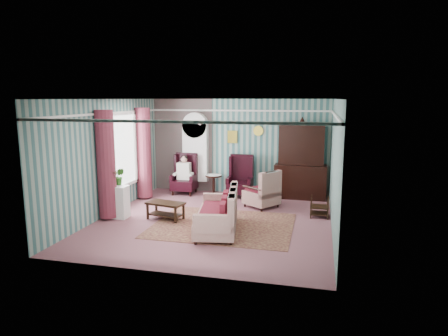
% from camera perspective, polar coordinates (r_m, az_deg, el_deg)
% --- Properties ---
extents(floor, '(6.00, 6.00, 0.00)m').
position_cam_1_polar(floor, '(9.72, -1.45, -7.54)').
color(floor, '#925560').
rests_on(floor, ground).
extents(room_shell, '(5.53, 6.02, 2.91)m').
position_cam_1_polar(room_shell, '(9.66, -4.78, 4.49)').
color(room_shell, '#3B6C6A').
rests_on(room_shell, ground).
extents(bookcase, '(0.80, 0.28, 2.24)m').
position_cam_1_polar(bookcase, '(12.51, -4.09, 1.65)').
color(bookcase, white).
rests_on(bookcase, floor).
extents(dresser_hutch, '(1.50, 0.56, 2.36)m').
position_cam_1_polar(dresser_hutch, '(11.81, 10.93, 1.30)').
color(dresser_hutch, black).
rests_on(dresser_hutch, floor).
extents(wingback_left, '(0.76, 0.80, 1.25)m').
position_cam_1_polar(wingback_left, '(12.30, -5.72, -0.85)').
color(wingback_left, black).
rests_on(wingback_left, floor).
extents(wingback_right, '(0.76, 0.80, 1.25)m').
position_cam_1_polar(wingback_right, '(11.85, 2.30, -1.23)').
color(wingback_right, black).
rests_on(wingback_right, floor).
extents(seated_woman, '(0.44, 0.40, 1.18)m').
position_cam_1_polar(seated_woman, '(12.31, -5.72, -1.01)').
color(seated_woman, white).
rests_on(seated_woman, floor).
extents(round_side_table, '(0.50, 0.50, 0.60)m').
position_cam_1_polar(round_side_table, '(12.25, -1.48, -2.41)').
color(round_side_table, black).
rests_on(round_side_table, floor).
extents(nest_table, '(0.45, 0.38, 0.54)m').
position_cam_1_polar(nest_table, '(10.20, 13.48, -5.38)').
color(nest_table, black).
rests_on(nest_table, floor).
extents(plant_stand, '(0.55, 0.35, 0.80)m').
position_cam_1_polar(plant_stand, '(10.21, -15.08, -4.69)').
color(plant_stand, white).
rests_on(plant_stand, floor).
extents(rug, '(3.20, 2.60, 0.01)m').
position_cam_1_polar(rug, '(9.37, -0.14, -8.17)').
color(rug, '#531B1D').
rests_on(rug, floor).
extents(sofa, '(1.34, 2.07, 1.13)m').
position_cam_1_polar(sofa, '(8.83, -1.06, -5.52)').
color(sofa, '#BAB390').
rests_on(sofa, floor).
extents(floral_armchair, '(1.16, 1.16, 1.09)m').
position_cam_1_polar(floral_armchair, '(10.82, 5.40, -2.77)').
color(floral_armchair, beige).
rests_on(floral_armchair, floor).
extents(coffee_table, '(0.98, 0.64, 0.43)m').
position_cam_1_polar(coffee_table, '(9.87, -8.35, -6.07)').
color(coffee_table, black).
rests_on(coffee_table, floor).
extents(potted_plant_a, '(0.36, 0.32, 0.39)m').
position_cam_1_polar(potted_plant_a, '(10.01, -15.68, -1.51)').
color(potted_plant_a, '#194F18').
rests_on(potted_plant_a, plant_stand).
extents(potted_plant_b, '(0.27, 0.24, 0.42)m').
position_cam_1_polar(potted_plant_b, '(10.19, -14.70, -1.18)').
color(potted_plant_b, '#184D18').
rests_on(potted_plant_b, plant_stand).
extents(potted_plant_c, '(0.22, 0.22, 0.35)m').
position_cam_1_polar(potted_plant_c, '(10.23, -15.39, -1.36)').
color(potted_plant_c, '#1B4A17').
rests_on(potted_plant_c, plant_stand).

